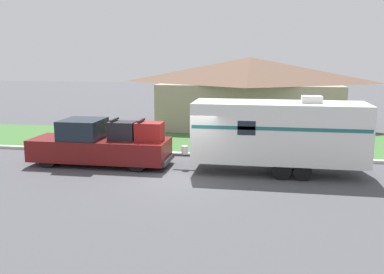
% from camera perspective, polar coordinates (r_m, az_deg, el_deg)
% --- Properties ---
extents(ground_plane, '(120.00, 120.00, 0.00)m').
position_cam_1_polar(ground_plane, '(17.34, -0.97, -5.37)').
color(ground_plane, '#47474C').
extents(curb_strip, '(80.00, 0.30, 0.14)m').
position_cam_1_polar(curb_strip, '(20.90, 0.96, -2.36)').
color(curb_strip, beige).
rests_on(curb_strip, ground_plane).
extents(lawn_strip, '(80.00, 7.00, 0.03)m').
position_cam_1_polar(lawn_strip, '(24.44, 2.28, -0.56)').
color(lawn_strip, '#3D6B33').
rests_on(lawn_strip, ground_plane).
extents(house_across_street, '(12.54, 7.35, 4.73)m').
position_cam_1_polar(house_across_street, '(29.52, 7.67, 6.09)').
color(house_across_street, gray).
rests_on(house_across_street, ground_plane).
extents(pickup_truck, '(6.27, 2.09, 2.10)m').
position_cam_1_polar(pickup_truck, '(19.51, -12.08, -0.99)').
color(pickup_truck, black).
rests_on(pickup_truck, ground_plane).
extents(travel_trailer, '(7.98, 2.35, 3.24)m').
position_cam_1_polar(travel_trailer, '(17.98, 11.47, 0.68)').
color(travel_trailer, black).
rests_on(travel_trailer, ground_plane).
extents(mailbox, '(0.48, 0.20, 1.37)m').
position_cam_1_polar(mailbox, '(21.55, 17.23, 0.21)').
color(mailbox, brown).
rests_on(mailbox, ground_plane).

